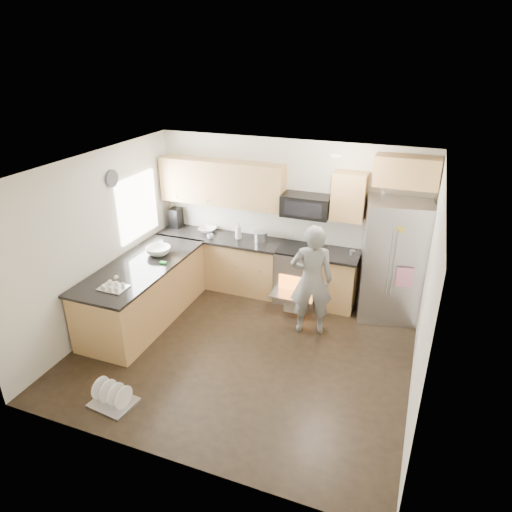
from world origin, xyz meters
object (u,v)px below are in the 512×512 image
at_px(person, 311,280).
at_px(dish_rack, 113,398).
at_px(refrigerator, 393,261).
at_px(stove_range, 302,262).

relative_size(person, dish_rack, 3.07).
xyz_separation_m(refrigerator, person, (-1.04, -0.87, -0.10)).
height_order(stove_range, dish_rack, stove_range).
height_order(stove_range, refrigerator, refrigerator).
bearing_deg(refrigerator, person, -149.99).
distance_m(person, dish_rack, 3.05).
xyz_separation_m(refrigerator, dish_rack, (-2.82, -3.23, -0.86)).
relative_size(refrigerator, person, 1.12).
relative_size(stove_range, refrigerator, 0.95).
bearing_deg(dish_rack, stove_range, 66.44).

